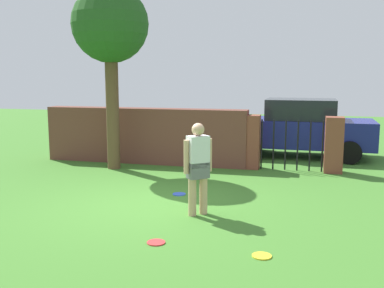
% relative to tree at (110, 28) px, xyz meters
% --- Properties ---
extents(ground_plane, '(40.00, 40.00, 0.00)m').
position_rel_tree_xyz_m(ground_plane, '(2.04, -2.90, -3.59)').
color(ground_plane, '#3D7528').
extents(brick_wall, '(5.68, 0.50, 1.52)m').
position_rel_tree_xyz_m(brick_wall, '(0.54, 0.89, -2.83)').
color(brick_wall, brown).
rests_on(brick_wall, ground).
extents(tree, '(1.93, 1.93, 4.65)m').
position_rel_tree_xyz_m(tree, '(0.00, 0.00, 0.00)').
color(tree, brown).
rests_on(tree, ground).
extents(person, '(0.43, 0.40, 1.62)m').
position_rel_tree_xyz_m(person, '(3.06, -3.28, -2.69)').
color(person, tan).
rests_on(person, ground).
extents(fence_gate, '(2.50, 0.44, 1.40)m').
position_rel_tree_xyz_m(fence_gate, '(4.52, 0.89, -2.89)').
color(fence_gate, brown).
rests_on(fence_gate, ground).
extents(car, '(4.23, 1.97, 1.72)m').
position_rel_tree_xyz_m(car, '(4.69, 2.98, -2.73)').
color(car, navy).
rests_on(car, ground).
extents(frisbee_red, '(0.27, 0.27, 0.02)m').
position_rel_tree_xyz_m(frisbee_red, '(2.78, -4.74, -3.58)').
color(frisbee_red, red).
rests_on(frisbee_red, ground).
extents(frisbee_yellow, '(0.27, 0.27, 0.02)m').
position_rel_tree_xyz_m(frisbee_yellow, '(4.33, -4.85, -3.58)').
color(frisbee_yellow, yellow).
rests_on(frisbee_yellow, ground).
extents(frisbee_blue, '(0.27, 0.27, 0.02)m').
position_rel_tree_xyz_m(frisbee_blue, '(2.38, -2.09, -3.58)').
color(frisbee_blue, blue).
rests_on(frisbee_blue, ground).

